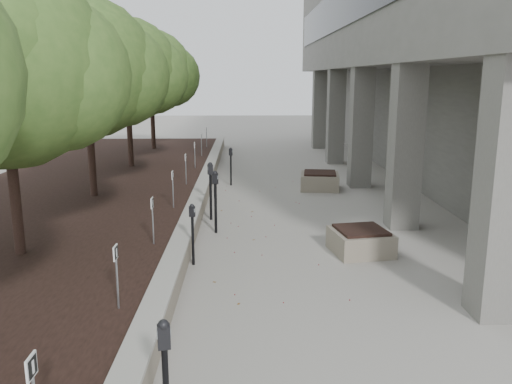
{
  "coord_description": "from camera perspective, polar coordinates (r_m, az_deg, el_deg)",
  "views": [
    {
      "loc": [
        -0.5,
        -6.61,
        3.69
      ],
      "look_at": [
        -0.26,
        4.99,
        1.13
      ],
      "focal_mm": 36.8,
      "sensor_mm": 36.0,
      "label": 1
    }
  ],
  "objects": [
    {
      "name": "parking_meter_4",
      "position": [
        13.72,
        -4.95,
        0.09
      ],
      "size": [
        0.18,
        0.15,
        1.54
      ],
      "primitive_type": null,
      "rotation": [
        0.0,
        0.0,
        0.33
      ],
      "color": "black",
      "rests_on": "ground"
    },
    {
      "name": "crabapple_tree_2",
      "position": [
        10.54,
        -25.52,
        8.14
      ],
      "size": [
        4.6,
        4.0,
        5.44
      ],
      "primitive_type": null,
      "color": "#3B5F24",
      "rests_on": "planting_bed"
    },
    {
      "name": "retaining_wall",
      "position": [
        16.04,
        -5.9,
        -0.02
      ],
      "size": [
        0.39,
        26.0,
        0.5
      ],
      "primitive_type": null,
      "color": "gray",
      "rests_on": "ground"
    },
    {
      "name": "parking_sign_2",
      "position": [
        7.87,
        -14.88,
        -8.94
      ],
      "size": [
        0.04,
        0.22,
        0.96
      ],
      "primitive_type": null,
      "color": "black",
      "rests_on": "planting_bed"
    },
    {
      "name": "planter_front",
      "position": [
        11.44,
        11.3,
        -5.21
      ],
      "size": [
        1.34,
        1.34,
        0.54
      ],
      "primitive_type": null,
      "rotation": [
        0.0,
        0.0,
        0.17
      ],
      "color": "gray",
      "rests_on": "ground"
    },
    {
      "name": "parking_meter_3",
      "position": [
        12.55,
        -4.42,
        -1.1
      ],
      "size": [
        0.17,
        0.15,
        1.52
      ],
      "primitive_type": null,
      "rotation": [
        0.0,
        0.0,
        -0.28
      ],
      "color": "black",
      "rests_on": "ground"
    },
    {
      "name": "parking_meter_2",
      "position": [
        10.5,
        -6.89,
        -4.61
      ],
      "size": [
        0.15,
        0.13,
        1.26
      ],
      "primitive_type": null,
      "rotation": [
        0.0,
        0.0,
        -0.36
      ],
      "color": "black",
      "rests_on": "ground"
    },
    {
      "name": "planter_back",
      "position": [
        17.69,
        6.94,
        1.25
      ],
      "size": [
        1.4,
        1.4,
        0.58
      ],
      "primitive_type": null,
      "rotation": [
        0.0,
        0.0,
        -0.13
      ],
      "color": "gray",
      "rests_on": "ground"
    },
    {
      "name": "ground",
      "position": [
        7.59,
        2.87,
        -16.67
      ],
      "size": [
        90.0,
        90.0,
        0.0
      ],
      "primitive_type": "plane",
      "color": "gray",
      "rests_on": "ground"
    },
    {
      "name": "crabapple_tree_4",
      "position": [
        20.09,
        -13.78,
        10.45
      ],
      "size": [
        4.6,
        4.0,
        5.44
      ],
      "primitive_type": null,
      "color": "#3B5F24",
      "rests_on": "planting_bed"
    },
    {
      "name": "parking_sign_8",
      "position": [
        25.34,
        -5.4,
        5.99
      ],
      "size": [
        0.04,
        0.22,
        0.96
      ],
      "primitive_type": null,
      "color": "black",
      "rests_on": "planting_bed"
    },
    {
      "name": "crabapple_tree_3",
      "position": [
        15.24,
        -17.84,
        9.7
      ],
      "size": [
        4.6,
        4.0,
        5.44
      ],
      "primitive_type": null,
      "color": "#3B5F24",
      "rests_on": "planting_bed"
    },
    {
      "name": "parking_sign_7",
      "position": [
        22.37,
        -5.95,
        5.13
      ],
      "size": [
        0.04,
        0.22,
        0.96
      ],
      "primitive_type": null,
      "color": "black",
      "rests_on": "planting_bed"
    },
    {
      "name": "parking_sign_3",
      "position": [
        10.66,
        -11.15,
        -3.11
      ],
      "size": [
        0.04,
        0.22,
        0.96
      ],
      "primitive_type": null,
      "color": "black",
      "rests_on": "planting_bed"
    },
    {
      "name": "parking_sign_4",
      "position": [
        13.54,
        -9.01,
        0.28
      ],
      "size": [
        0.04,
        0.22,
        0.96
      ],
      "primitive_type": null,
      "color": "black",
      "rests_on": "planting_bed"
    },
    {
      "name": "berry_scatter",
      "position": [
        12.19,
        0.75,
        -5.14
      ],
      "size": [
        3.3,
        14.1,
        0.02
      ],
      "primitive_type": null,
      "color": "maroon",
      "rests_on": "ground"
    },
    {
      "name": "parking_sign_6",
      "position": [
        19.41,
        -6.66,
        4.01
      ],
      "size": [
        0.04,
        0.22,
        0.96
      ],
      "primitive_type": null,
      "color": "black",
      "rests_on": "planting_bed"
    },
    {
      "name": "parking_meter_5",
      "position": [
        18.11,
        -2.75,
        2.78
      ],
      "size": [
        0.15,
        0.13,
        1.32
      ],
      "primitive_type": null,
      "rotation": [
        0.0,
        0.0,
        -0.33
      ],
      "color": "black",
      "rests_on": "ground"
    },
    {
      "name": "parking_sign_5",
      "position": [
        16.46,
        -7.63,
        2.48
      ],
      "size": [
        0.04,
        0.22,
        0.96
      ],
      "primitive_type": null,
      "color": "black",
      "rests_on": "planting_bed"
    },
    {
      "name": "crabapple_tree_5",
      "position": [
        24.99,
        -11.3,
        10.88
      ],
      "size": [
        4.6,
        4.0,
        5.44
      ],
      "primitive_type": null,
      "color": "#3B5F24",
      "rests_on": "planting_bed"
    },
    {
      "name": "planting_bed",
      "position": [
        16.76,
        -18.52,
        -0.25
      ],
      "size": [
        7.0,
        26.0,
        0.4
      ],
      "primitive_type": "cube",
      "color": "black",
      "rests_on": "ground"
    }
  ]
}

